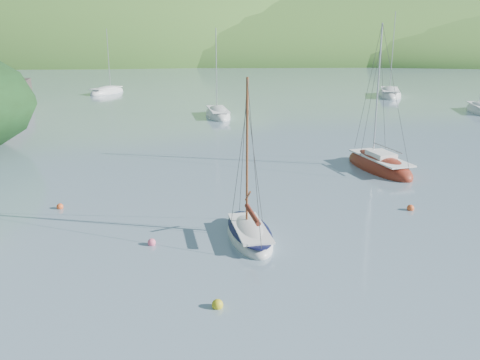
{
  "coord_description": "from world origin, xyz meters",
  "views": [
    {
      "loc": [
        0.65,
        -20.77,
        10.28
      ],
      "look_at": [
        0.84,
        8.0,
        1.94
      ],
      "focal_mm": 40.0,
      "sensor_mm": 36.0,
      "label": 1
    }
  ],
  "objects_px": {
    "sloop_red": "(379,166)",
    "distant_sloop_b": "(390,95)",
    "distant_sloop_c": "(107,92)",
    "distant_sloop_a": "(218,115)",
    "daysailer_white": "(249,234)",
    "distant_sloop_d": "(480,110)"
  },
  "relations": [
    {
      "from": "sloop_red",
      "to": "distant_sloop_b",
      "type": "height_order",
      "value": "distant_sloop_b"
    },
    {
      "from": "distant_sloop_b",
      "to": "distant_sloop_d",
      "type": "relative_size",
      "value": 1.22
    },
    {
      "from": "distant_sloop_a",
      "to": "distant_sloop_b",
      "type": "xyz_separation_m",
      "value": [
        25.28,
        18.43,
        0.03
      ]
    },
    {
      "from": "daysailer_white",
      "to": "distant_sloop_b",
      "type": "relative_size",
      "value": 0.64
    },
    {
      "from": "sloop_red",
      "to": "distant_sloop_a",
      "type": "height_order",
      "value": "sloop_red"
    },
    {
      "from": "distant_sloop_a",
      "to": "distant_sloop_c",
      "type": "relative_size",
      "value": 1.02
    },
    {
      "from": "distant_sloop_a",
      "to": "distant_sloop_c",
      "type": "xyz_separation_m",
      "value": [
        -18.17,
        22.3,
        -0.0
      ]
    },
    {
      "from": "sloop_red",
      "to": "distant_sloop_b",
      "type": "bearing_deg",
      "value": 56.21
    },
    {
      "from": "sloop_red",
      "to": "distant_sloop_a",
      "type": "bearing_deg",
      "value": 100.72
    },
    {
      "from": "sloop_red",
      "to": "distant_sloop_c",
      "type": "distance_m",
      "value": 55.64
    },
    {
      "from": "distant_sloop_a",
      "to": "distant_sloop_b",
      "type": "height_order",
      "value": "distant_sloop_b"
    },
    {
      "from": "distant_sloop_b",
      "to": "distant_sloop_c",
      "type": "bearing_deg",
      "value": -172.25
    },
    {
      "from": "daysailer_white",
      "to": "distant_sloop_c",
      "type": "xyz_separation_m",
      "value": [
        -20.98,
        59.58,
        -0.02
      ]
    },
    {
      "from": "distant_sloop_c",
      "to": "daysailer_white",
      "type": "bearing_deg",
      "value": -45.62
    },
    {
      "from": "daysailer_white",
      "to": "distant_sloop_d",
      "type": "xyz_separation_m",
      "value": [
        29.49,
        40.49,
        -0.02
      ]
    },
    {
      "from": "distant_sloop_c",
      "to": "distant_sloop_d",
      "type": "distance_m",
      "value": 53.97
    },
    {
      "from": "distant_sloop_b",
      "to": "daysailer_white",
      "type": "bearing_deg",
      "value": -99.12
    },
    {
      "from": "distant_sloop_d",
      "to": "distant_sloop_a",
      "type": "bearing_deg",
      "value": -166.05
    },
    {
      "from": "distant_sloop_d",
      "to": "distant_sloop_c",
      "type": "bearing_deg",
      "value": 167.57
    },
    {
      "from": "daysailer_white",
      "to": "distant_sloop_a",
      "type": "height_order",
      "value": "distant_sloop_a"
    },
    {
      "from": "distant_sloop_b",
      "to": "sloop_red",
      "type": "bearing_deg",
      "value": -93.61
    },
    {
      "from": "distant_sloop_b",
      "to": "distant_sloop_c",
      "type": "distance_m",
      "value": 43.62
    }
  ]
}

